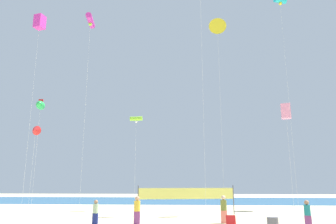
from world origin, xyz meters
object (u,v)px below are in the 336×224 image
at_px(kite_magenta_tube, 90,21).
at_px(kite_cyan_tube, 280,1).
at_px(beachgoer_olive_shirt, 224,208).
at_px(folding_beach_chair, 231,224).
at_px(volleyball_net, 187,195).
at_px(kite_red_delta, 35,130).
at_px(kite_lime_tube, 136,119).
at_px(beachgoer_mustard_shirt, 137,209).
at_px(beachgoer_teal_shirt, 307,213).
at_px(kite_magenta_box, 40,22).
at_px(kite_yellow_delta, 218,27).
at_px(kite_green_inflatable, 41,105).
at_px(beachgoer_sage_shirt, 96,211).
at_px(kite_pink_box, 286,111).

bearing_deg(kite_magenta_tube, kite_cyan_tube, 2.27).
xyz_separation_m(beachgoer_olive_shirt, folding_beach_chair, (-0.03, -4.05, -0.49)).
height_order(volleyball_net, kite_red_delta, kite_red_delta).
distance_m(volleyball_net, kite_lime_tube, 10.49).
height_order(kite_cyan_tube, kite_red_delta, kite_cyan_tube).
relative_size(beachgoer_mustard_shirt, kite_cyan_tube, 0.08).
height_order(beachgoer_teal_shirt, kite_magenta_box, kite_magenta_box).
relative_size(beachgoer_olive_shirt, kite_yellow_delta, 0.09).
distance_m(beachgoer_olive_shirt, kite_lime_tube, 15.30).
xyz_separation_m(beachgoer_teal_shirt, kite_green_inflatable, (-22.52, 11.05, 9.71)).
bearing_deg(kite_cyan_tube, kite_magenta_tube, -177.73).
height_order(beachgoer_sage_shirt, kite_yellow_delta, kite_yellow_delta).
distance_m(beachgoer_olive_shirt, volleyball_net, 5.89).
bearing_deg(volleyball_net, kite_yellow_delta, 33.02).
bearing_deg(kite_red_delta, beachgoer_teal_shirt, -21.60).
height_order(beachgoer_sage_shirt, beachgoer_teal_shirt, beachgoer_teal_shirt).
height_order(beachgoer_sage_shirt, kite_magenta_box, kite_magenta_box).
height_order(beachgoer_teal_shirt, kite_magenta_tube, kite_magenta_tube).
xyz_separation_m(kite_yellow_delta, kite_red_delta, (-17.62, -0.96, -10.61)).
distance_m(beachgoer_olive_shirt, kite_green_inflatable, 22.15).
bearing_deg(kite_magenta_box, kite_pink_box, 16.09).
distance_m(beachgoer_teal_shirt, kite_magenta_tube, 27.54).
relative_size(volleyball_net, kite_magenta_tube, 0.40).
bearing_deg(kite_yellow_delta, beachgoer_mustard_shirt, -128.12).
distance_m(kite_green_inflatable, kite_magenta_box, 8.52).
relative_size(kite_green_inflatable, kite_lime_tube, 1.19).
bearing_deg(kite_lime_tube, kite_green_inflatable, -172.94).
height_order(beachgoer_mustard_shirt, volleyball_net, volleyball_net).
relative_size(beachgoer_olive_shirt, kite_red_delta, 0.22).
bearing_deg(kite_yellow_delta, kite_cyan_tube, 12.30).
bearing_deg(kite_cyan_tube, kite_magenta_box, -169.48).
relative_size(folding_beach_chair, kite_magenta_tube, 0.04).
bearing_deg(kite_red_delta, beachgoer_mustard_shirt, -33.39).
xyz_separation_m(beachgoer_sage_shirt, beachgoer_mustard_shirt, (2.65, 0.35, 0.12)).
relative_size(kite_cyan_tube, kite_lime_tube, 2.33).
distance_m(folding_beach_chair, kite_magenta_box, 25.19).
bearing_deg(kite_magenta_tube, kite_red_delta, -158.05).
xyz_separation_m(beachgoer_olive_shirt, kite_red_delta, (-16.81, 6.48, 6.52)).
height_order(beachgoer_teal_shirt, kite_green_inflatable, kite_green_inflatable).
relative_size(folding_beach_chair, kite_cyan_tube, 0.04).
relative_size(kite_cyan_tube, kite_pink_box, 2.02).
bearing_deg(beachgoer_mustard_shirt, kite_lime_tube, 9.00).
relative_size(beachgoer_olive_shirt, kite_magenta_box, 0.10).
bearing_deg(kite_green_inflatable, beachgoer_teal_shirt, -26.14).
bearing_deg(kite_cyan_tube, beachgoer_mustard_shirt, -143.89).
bearing_deg(kite_pink_box, kite_green_inflatable, -174.41).
relative_size(beachgoer_sage_shirt, kite_green_inflatable, 0.14).
bearing_deg(kite_yellow_delta, volleyball_net, -146.98).
height_order(kite_pink_box, kite_red_delta, kite_pink_box).
bearing_deg(kite_yellow_delta, kite_red_delta, -176.87).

